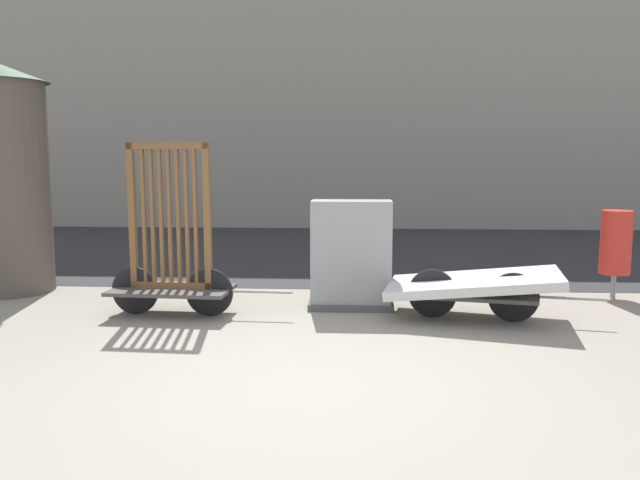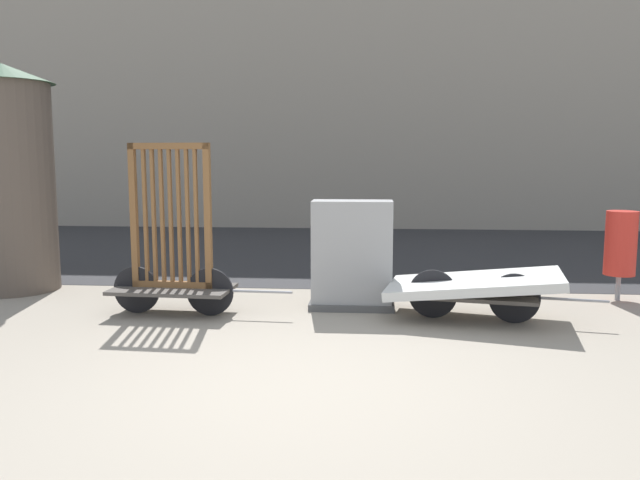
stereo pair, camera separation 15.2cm
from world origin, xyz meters
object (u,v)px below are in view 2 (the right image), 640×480
object	(u,v)px
bike_cart_with_bedframe	(173,258)
trash_bin	(621,244)
bike_cart_with_mattress	(473,286)
advertising_column	(8,177)
utility_cabinet	(352,258)

from	to	relation	value
bike_cart_with_bedframe	trash_bin	size ratio (longest dim) A/B	1.85
bike_cart_with_mattress	advertising_column	world-z (taller)	advertising_column
bike_cart_with_bedframe	advertising_column	world-z (taller)	advertising_column
utility_cabinet	trash_bin	xyz separation A→B (m)	(3.26, 0.66, 0.12)
trash_bin	utility_cabinet	bearing A→B (deg)	-168.62
bike_cart_with_bedframe	trash_bin	world-z (taller)	bike_cart_with_bedframe
utility_cabinet	trash_bin	world-z (taller)	utility_cabinet
trash_bin	bike_cart_with_mattress	bearing A→B (deg)	-150.07
bike_cart_with_bedframe	advertising_column	bearing A→B (deg)	159.16
trash_bin	advertising_column	distance (m)	7.83
bike_cart_with_bedframe	utility_cabinet	bearing A→B (deg)	16.02
bike_cart_with_mattress	trash_bin	world-z (taller)	trash_bin
bike_cart_with_mattress	advertising_column	xyz separation A→B (m)	(-5.84, 1.12, 1.13)
utility_cabinet	advertising_column	world-z (taller)	advertising_column
trash_bin	advertising_column	world-z (taller)	advertising_column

